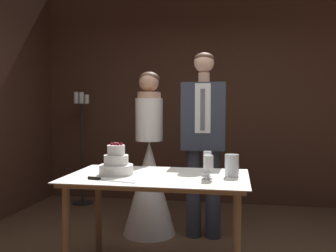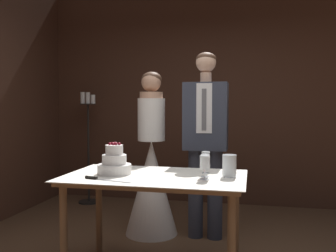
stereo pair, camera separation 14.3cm
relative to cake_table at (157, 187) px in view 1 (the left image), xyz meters
name	(u,v)px [view 1 (the left image)]	position (x,y,z in m)	size (l,w,h in m)	color
wall_back	(207,96)	(0.21, 2.36, 0.76)	(4.81, 0.12, 2.92)	#472B1E
cake_table	(157,187)	(0.00, 0.00, 0.00)	(1.39, 0.83, 0.79)	brown
tiered_cake	(116,164)	(-0.33, -0.01, 0.18)	(0.27, 0.27, 0.25)	white
cake_knife	(102,179)	(-0.36, -0.26, 0.10)	(0.38, 0.10, 0.02)	silver
wine_glass_near	(207,159)	(0.37, 0.17, 0.21)	(0.06, 0.06, 0.18)	silver
wine_glass_middle	(208,162)	(0.39, 0.02, 0.20)	(0.07, 0.07, 0.17)	silver
wine_glass_far	(208,163)	(0.40, -0.08, 0.21)	(0.07, 0.07, 0.17)	silver
hurricane_candle	(232,166)	(0.56, 0.07, 0.17)	(0.11, 0.11, 0.17)	silver
bride	(149,175)	(-0.28, 0.92, -0.08)	(0.54, 0.54, 1.67)	white
groom	(204,135)	(0.28, 0.92, 0.34)	(0.43, 0.25, 1.85)	#333847
candle_stand	(82,146)	(-1.45, 1.94, 0.09)	(0.28, 0.28, 1.51)	black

